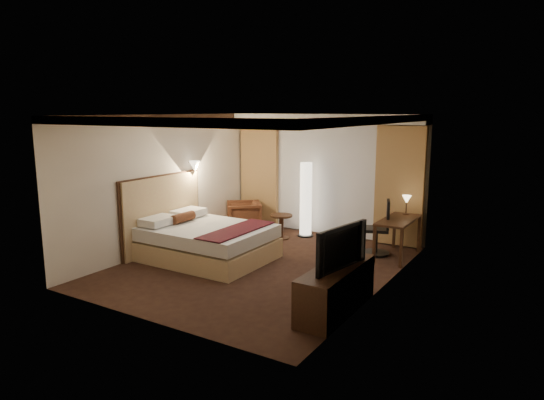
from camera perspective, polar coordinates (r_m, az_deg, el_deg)
The scene contains 21 objects.
floor at distance 8.88m, azimuth -1.36°, elevation -7.72°, with size 4.50×5.50×0.01m, color black.
ceiling at distance 8.44m, azimuth -1.44°, elevation 9.97°, with size 4.50×5.50×0.01m, color white.
back_wall at distance 10.94m, azimuth 6.46°, elevation 2.96°, with size 4.50×0.02×2.70m, color white.
left_wall at distance 9.95m, azimuth -12.35°, elevation 2.02°, with size 0.02×5.50×2.70m, color white.
right_wall at distance 7.59m, azimuth 13.00°, elevation -0.62°, with size 0.02×5.50×2.70m, color white.
crown_molding at distance 8.44m, azimuth -1.44°, elevation 9.57°, with size 4.50×5.50×0.12m, color black, non-canonical shape.
soffit at distance 10.62m, azimuth 6.02°, elevation 9.51°, with size 4.50×0.50×0.20m, color white.
curtain_sheer at distance 10.88m, azimuth 6.27°, elevation 2.39°, with size 2.48×0.04×2.45m, color silver.
curtain_left_drape at distance 11.65m, azimuth -1.44°, elevation 2.99°, with size 1.00×0.14×2.45m, color tan.
curtain_right_drape at distance 10.23m, azimuth 14.77°, elevation 1.57°, with size 1.00×0.14×2.45m, color tan.
wall_sconce at distance 10.32m, azimuth -9.07°, elevation 3.95°, with size 0.24×0.24×0.24m, color white, non-canonical shape.
bed at distance 9.25m, azimuth -7.54°, elevation -4.93°, with size 2.25×1.76×0.66m, color white, non-canonical shape.
headboard at distance 9.89m, azimuth -12.72°, elevation -1.58°, with size 0.12×2.06×1.50m, color tan, non-canonical shape.
armchair at distance 11.23m, azimuth -3.35°, elevation -1.79°, with size 0.75×0.70×0.77m, color #502718.
side_table at distance 10.62m, azimuth 1.10°, elevation -3.16°, with size 0.49×0.49×0.54m, color black, non-canonical shape.
floor_lamp at distance 10.73m, azimuth 4.00°, elevation 0.06°, with size 0.35×0.35×1.67m, color white, non-canonical shape.
desk at distance 9.58m, azimuth 14.55°, elevation -4.36°, with size 0.55×1.27×0.75m, color black, non-canonical shape.
desk_lamp at distance 9.91m, azimuth 15.53°, elevation -0.67°, with size 0.18×0.18×0.34m, color #FFD899, non-canonical shape.
office_chair at distance 9.61m, azimuth 12.21°, elevation -3.16°, with size 0.53×0.53×1.09m, color black, non-canonical shape.
dresser at distance 6.93m, azimuth 7.55°, elevation -10.37°, with size 0.50×1.67×0.65m, color black, non-canonical shape.
television at distance 6.73m, azimuth 7.45°, elevation -5.17°, with size 1.12×0.65×0.15m, color black.
Camera 1 is at (4.59, -7.08, 2.79)m, focal length 32.00 mm.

